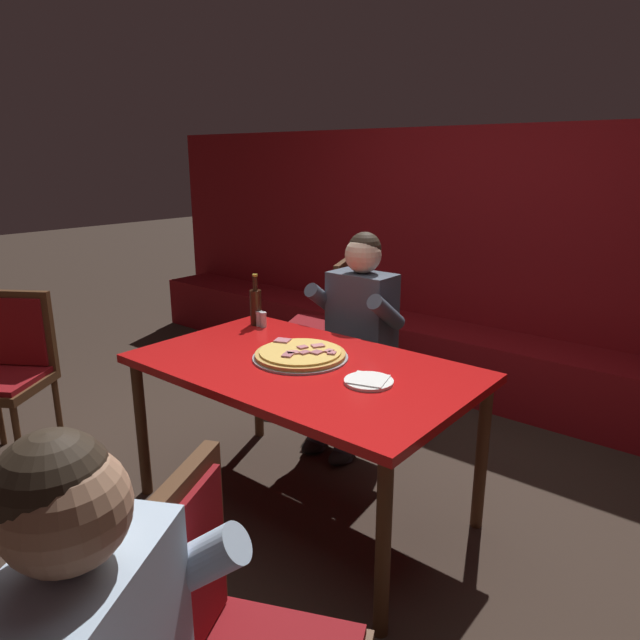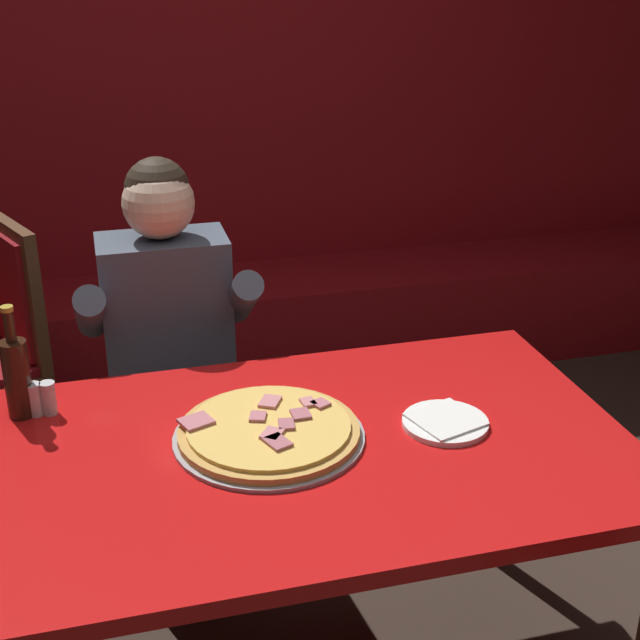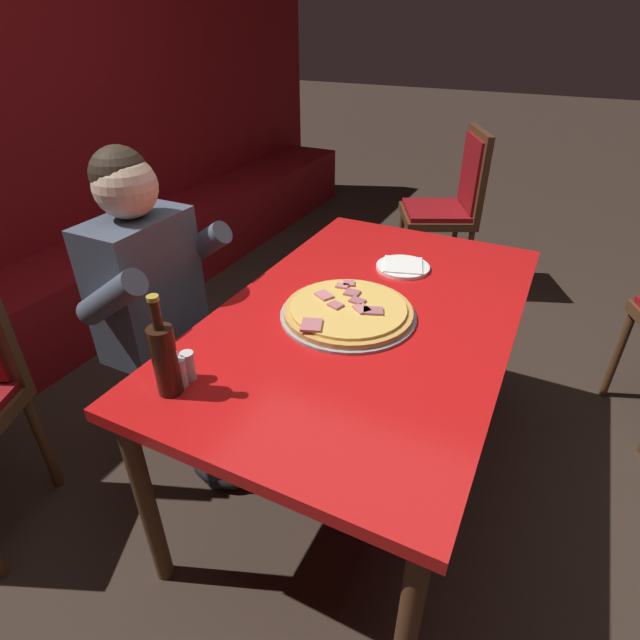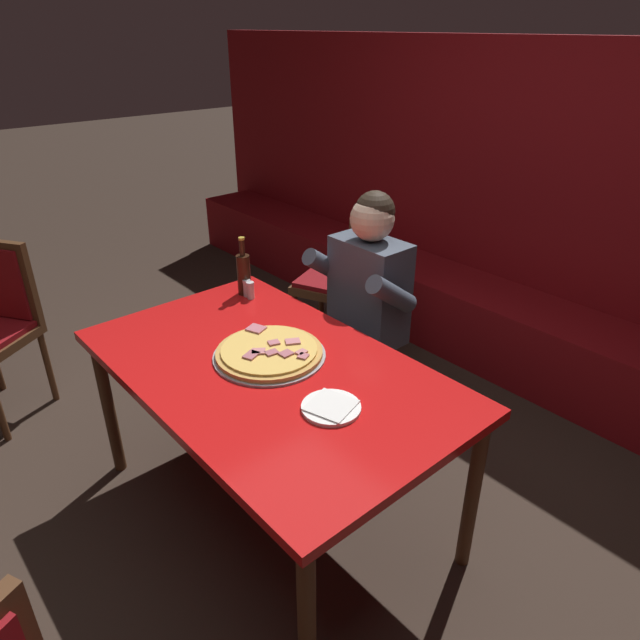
% 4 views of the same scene
% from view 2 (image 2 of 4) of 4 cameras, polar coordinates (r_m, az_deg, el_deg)
% --- Properties ---
extents(booth_wall_panel, '(6.80, 0.16, 1.90)m').
position_cam_2_polar(booth_wall_panel, '(4.04, -8.91, 10.32)').
color(booth_wall_panel, maroon).
rests_on(booth_wall_panel, ground_plane).
extents(booth_bench, '(6.46, 0.48, 0.46)m').
position_cam_2_polar(booth_bench, '(3.97, -7.71, -0.86)').
color(booth_bench, maroon).
rests_on(booth_bench, ground_plane).
extents(main_dining_table, '(1.57, 0.94, 0.76)m').
position_cam_2_polar(main_dining_table, '(2.13, -1.41, -9.69)').
color(main_dining_table, '#4C2D19').
rests_on(main_dining_table, ground_plane).
extents(pizza, '(0.45, 0.45, 0.05)m').
position_cam_2_polar(pizza, '(2.12, -3.29, -7.16)').
color(pizza, '#9E9EA3').
rests_on(pizza, main_dining_table).
extents(plate_white_paper, '(0.21, 0.21, 0.02)m').
position_cam_2_polar(plate_white_paper, '(2.19, 8.02, -6.49)').
color(plate_white_paper, white).
rests_on(plate_white_paper, main_dining_table).
extents(beer_bottle, '(0.07, 0.07, 0.29)m').
position_cam_2_polar(beer_bottle, '(2.29, -18.83, -3.36)').
color(beer_bottle, black).
rests_on(beer_bottle, main_dining_table).
extents(shaker_red_pepper_flakes, '(0.04, 0.04, 0.09)m').
position_cam_2_polar(shaker_red_pepper_flakes, '(2.31, -16.96, -4.90)').
color(shaker_red_pepper_flakes, silver).
rests_on(shaker_red_pepper_flakes, main_dining_table).
extents(shaker_oregano, '(0.04, 0.04, 0.09)m').
position_cam_2_polar(shaker_oregano, '(2.31, -17.79, -4.96)').
color(shaker_oregano, silver).
rests_on(shaker_oregano, main_dining_table).
extents(diner_seated_blue_shirt, '(0.53, 0.53, 1.27)m').
position_cam_2_polar(diner_seated_blue_shirt, '(2.70, -9.46, -2.08)').
color(diner_seated_blue_shirt, black).
rests_on(diner_seated_blue_shirt, ground_plane).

